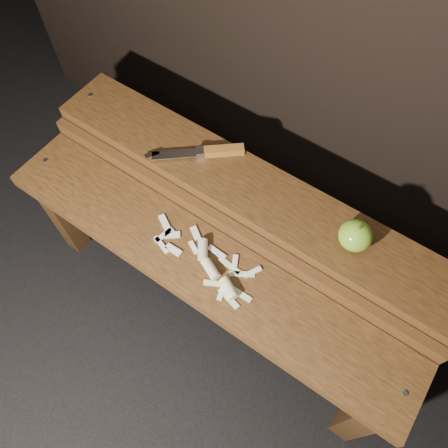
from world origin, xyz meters
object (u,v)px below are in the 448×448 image
Objects in this scene: bench_front_tier at (198,274)px; apple at (355,236)px; knife at (211,152)px; bench_rear_tier at (246,203)px.

bench_front_tier is 14.20× the size of apple.
apple is (0.30, 0.23, 0.18)m from bench_front_tier.
apple reaches higher than bench_front_tier.
bench_front_tier is at bearing -61.94° from knife.
apple is 0.39× the size of knife.
bench_front_tier is 0.42m from apple.
knife is at bearing 167.58° from bench_rear_tier.
apple reaches higher than bench_rear_tier.
bench_rear_tier is at bearing -12.42° from knife.
bench_rear_tier is at bearing -179.17° from apple.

